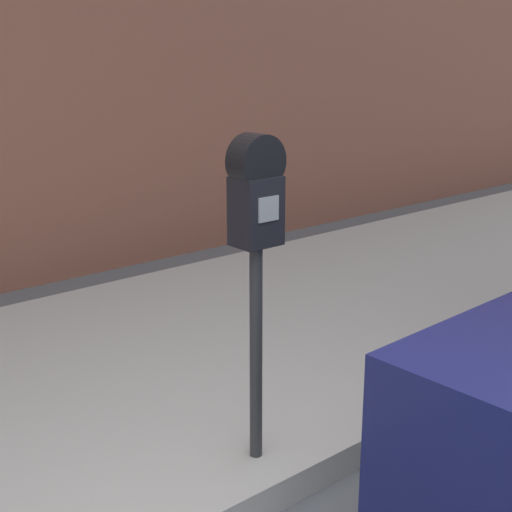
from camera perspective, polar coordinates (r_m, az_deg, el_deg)
name	(u,v)px	position (r m, az deg, el deg)	size (l,w,h in m)	color
sidewalk	(63,398)	(4.03, -15.16, -10.92)	(24.00, 2.80, 0.14)	#BCB7AD
parking_meter	(256,221)	(2.86, 0.00, 2.78)	(0.22, 0.15, 1.42)	#2D2D30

